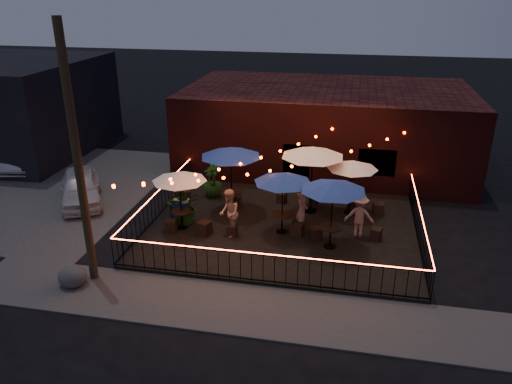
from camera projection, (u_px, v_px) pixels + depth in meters
The scene contains 38 objects.
ground at pixel (274, 255), 17.40m from camera, with size 110.00×110.00×0.00m, color black.
patio at pixel (282, 228), 19.18m from camera, with size 10.00×8.00×0.15m, color black.
sidewalk at pixel (255, 310), 14.45m from camera, with size 18.00×2.50×0.05m, color #474441.
parking_lot at pixel (34, 187), 23.21m from camera, with size 11.00×12.00×0.02m, color #474441.
brick_building at pixel (326, 127), 25.48m from camera, with size 14.00×8.00×4.00m.
utility_pole at pixel (78, 161), 14.49m from camera, with size 0.26×0.26×8.00m, color #392A17.
fence_front at pixel (263, 268), 15.34m from camera, with size 10.00×0.04×1.04m.
fence_left at pixel (159, 204), 19.87m from camera, with size 0.04×8.00×1.04m.
fence_right at pixel (419, 226), 18.04m from camera, with size 0.04×8.00×1.04m.
festoon_lights at pixel (255, 169), 18.15m from camera, with size 10.02×8.72×1.32m.
cafe_table_0 at pixel (179, 177), 18.25m from camera, with size 2.39×2.39×2.25m.
cafe_table_1 at pixel (231, 153), 19.60m from camera, with size 2.69×2.69×2.70m.
cafe_table_2 at pixel (283, 179), 17.89m from camera, with size 2.26×2.26×2.34m.
cafe_table_3 at pixel (313, 153), 19.44m from camera, with size 3.32×3.32×2.77m.
cafe_table_4 at pixel (333, 187), 16.79m from camera, with size 2.90×2.90×2.51m.
cafe_table_5 at pixel (352, 166), 19.49m from camera, with size 2.07×2.07×2.23m.
bistro_chair_0 at pixel (171, 226), 18.68m from camera, with size 0.39×0.39×0.46m, color black.
bistro_chair_1 at pixel (204, 228), 18.45m from camera, with size 0.43×0.43×0.51m, color black.
bistro_chair_2 at pixel (186, 195), 21.41m from camera, with size 0.37×0.37×0.44m, color black.
bistro_chair_3 at pixel (236, 201), 20.78m from camera, with size 0.39×0.39×0.46m, color black.
bistro_chair_4 at pixel (232, 230), 18.38m from camera, with size 0.35×0.35×0.42m, color black.
bistro_chair_5 at pixel (297, 229), 18.35m from camera, with size 0.43×0.43×0.51m, color black.
bistro_chair_6 at pixel (282, 198), 21.17m from camera, with size 0.36×0.36×0.43m, color black.
bistro_chair_7 at pixel (314, 201), 20.79m from camera, with size 0.39×0.39×0.46m, color black.
bistro_chair_8 at pixel (316, 233), 18.11m from camera, with size 0.38×0.38×0.45m, color black.
bistro_chair_9 at pixel (376, 234), 18.10m from camera, with size 0.37×0.37×0.43m, color black.
bistro_chair_10 at pixel (353, 203), 20.61m from camera, with size 0.40×0.40×0.47m, color black.
bistro_chair_11 at pixel (378, 209), 20.04m from camera, with size 0.40×0.40×0.47m, color black.
patron_a at pixel (302, 211), 18.40m from camera, with size 0.63×0.41×1.71m, color tan.
patron_b at pixel (229, 213), 18.11m from camera, with size 0.88×0.68×1.81m, color tan.
patron_c at pixel (359, 216), 18.13m from camera, with size 1.06×0.61×1.64m, color tan.
potted_shrub_a at pixel (186, 207), 19.15m from camera, with size 1.24×1.08×1.38m, color #193712.
potted_shrub_b at pixel (176, 200), 19.89m from camera, with size 0.71×0.57×1.28m, color #1A4010.
potted_shrub_c at pixel (213, 181), 21.58m from camera, with size 0.81×0.81×1.44m, color #19390C.
cooler at pixel (181, 209), 19.59m from camera, with size 0.67×0.52×0.81m.
boulder at pixel (72, 277), 15.49m from camera, with size 0.90×0.77×0.70m, color #43433F.
car_white at pixel (81, 187), 21.39m from camera, with size 1.61×4.00×1.36m, color silver.
car_silver at pixel (28, 152), 25.63m from camera, with size 1.63×4.68×1.54m, color gray.
Camera 1 is at (2.41, -15.02, 8.76)m, focal length 35.00 mm.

